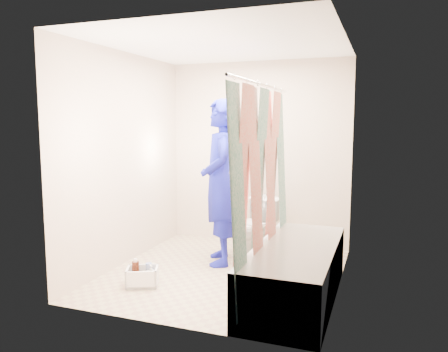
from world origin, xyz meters
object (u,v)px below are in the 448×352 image
(bathtub, at_px, (295,271))
(cleaning_caddy, at_px, (143,277))
(plumber, at_px, (220,182))
(toilet, at_px, (252,227))

(bathtub, height_order, cleaning_caddy, bathtub)
(bathtub, bearing_deg, plumber, 143.44)
(toilet, height_order, plumber, plumber)
(bathtub, distance_m, cleaning_caddy, 1.51)
(plumber, bearing_deg, bathtub, 29.37)
(toilet, distance_m, plumber, 0.78)
(toilet, xyz_separation_m, cleaning_caddy, (-0.72, -1.38, -0.26))
(plumber, bearing_deg, toilet, 125.83)
(bathtub, relative_size, toilet, 2.54)
(bathtub, xyz_separation_m, toilet, (-0.76, 1.19, 0.08))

